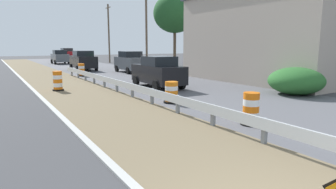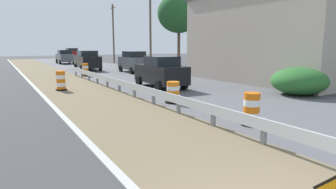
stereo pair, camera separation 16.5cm
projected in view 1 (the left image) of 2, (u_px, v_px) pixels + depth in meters
The scene contains 15 objects.
traffic_barrel_nearest at pixel (251, 110), 9.42m from camera, with size 0.65×0.65×1.07m.
traffic_barrel_close at pixel (171, 93), 13.08m from camera, with size 0.73×0.73×0.97m.
traffic_barrel_mid at pixel (58, 82), 16.64m from camera, with size 0.63×0.63×1.13m.
traffic_barrel_far at pixel (81, 70), 24.63m from camera, with size 0.65×0.65×1.09m.
car_lead_near_lane at pixel (83, 60), 30.43m from camera, with size 2.26×4.75×2.06m.
car_trailing_near_lane at pixel (131, 62), 28.00m from camera, with size 2.18×4.36×2.04m.
car_lead_far_lane at pixel (158, 72), 17.83m from camera, with size 2.06×4.30×1.94m.
car_mid_far_lane at pixel (67, 54), 50.06m from camera, with size 2.05×4.78×2.17m.
car_trailing_far_lane at pixel (60, 57), 41.46m from camera, with size 2.09×4.05×1.97m.
roadside_shop_near at pixel (276, 36), 21.76m from camera, with size 8.95×12.53×6.56m.
utility_pole_near at pixel (287, 14), 17.98m from camera, with size 0.24×1.80×8.76m.
utility_pole_mid at pixel (146, 30), 32.50m from camera, with size 0.24×1.80×8.43m.
utility_pole_far at pixel (109, 33), 43.52m from camera, with size 0.24×1.80×8.67m.
bush_roadside at pixel (296, 81), 15.33m from camera, with size 2.88×2.88×1.45m, color #286028.
tree_roadside at pixel (175, 13), 35.59m from camera, with size 5.32×5.32×8.92m.
Camera 1 is at (-3.36, -2.17, 2.57)m, focal length 30.85 mm.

